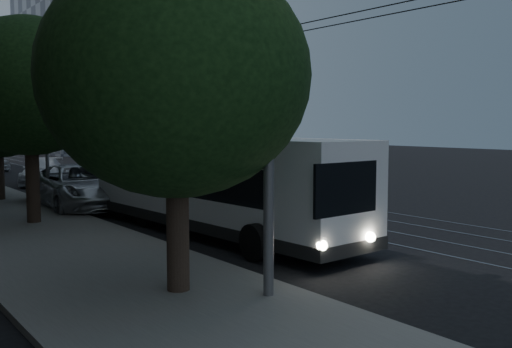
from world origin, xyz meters
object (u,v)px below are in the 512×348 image
object	(u,v)px
pickup_silver	(80,186)
streetlamp_near	(286,1)
trolleybus	(211,182)
car_white_a	(76,181)
car_white_b	(43,171)

from	to	relation	value
pickup_silver	streetlamp_near	size ratio (longest dim) A/B	0.68
trolleybus	streetlamp_near	distance (m)	8.10
trolleybus	car_white_a	bearing A→B (deg)	85.84
trolleybus	car_white_a	distance (m)	12.69
pickup_silver	streetlamp_near	xyz separation A→B (m)	(-1.10, -14.21, 4.78)
pickup_silver	streetlamp_near	distance (m)	15.03
car_white_b	car_white_a	bearing A→B (deg)	-66.27
trolleybus	streetlamp_near	bearing A→B (deg)	-114.12
car_white_b	trolleybus	bearing A→B (deg)	-66.91
trolleybus	streetlamp_near	world-z (taller)	streetlamp_near
trolleybus	pickup_silver	bearing A→B (deg)	97.10
trolleybus	car_white_b	bearing A→B (deg)	86.11
pickup_silver	streetlamp_near	world-z (taller)	streetlamp_near
car_white_a	streetlamp_near	xyz separation A→B (m)	(-2.70, -19.20, 5.05)
car_white_b	streetlamp_near	size ratio (longest dim) A/B	0.54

